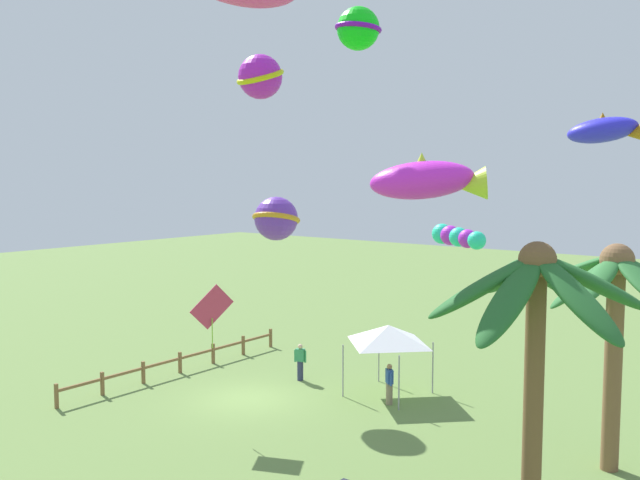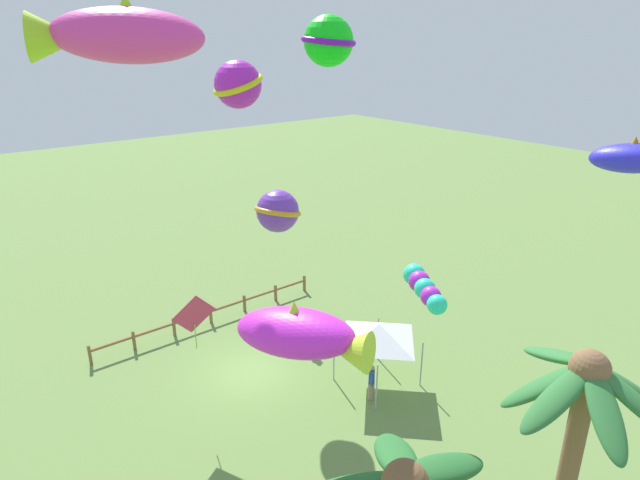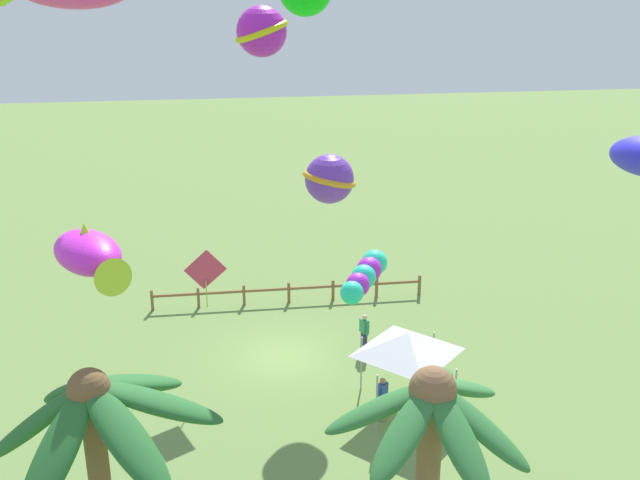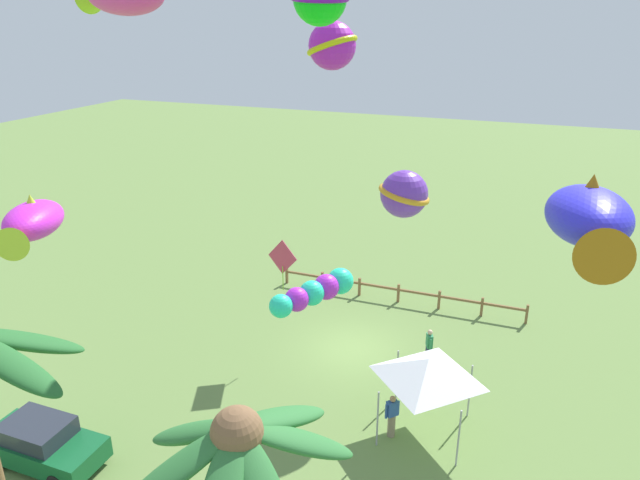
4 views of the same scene
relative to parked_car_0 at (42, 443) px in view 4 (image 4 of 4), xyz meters
The scene contains 12 objects.
ground_plane 12.18m from the parked_car_0, 125.57° to the right, with size 120.00×120.00×0.00m, color olive.
rail_fence 16.77m from the parked_car_0, 117.76° to the right, with size 12.16×0.12×0.95m.
parked_car_0 is the anchor object (origin of this frame).
spectator_0 14.26m from the parked_car_0, 136.08° to the right, with size 0.35×0.52×1.59m.
spectator_1 11.22m from the parked_car_0, 152.57° to the right, with size 0.43×0.43×1.59m.
festival_tent 12.51m from the parked_car_0, 151.88° to the right, with size 2.86×2.86×2.85m.
kite_fish_1 8.23m from the parked_car_0, 161.66° to the left, with size 2.23×2.91×1.19m.
kite_ball_2 14.79m from the parked_car_0, 131.65° to the right, with size 2.45×2.46×1.79m.
kite_diamond_3 10.50m from the parked_car_0, 115.75° to the right, with size 1.53×0.63×2.28m.
kite_ball_4 15.82m from the parked_car_0, 127.11° to the right, with size 1.87×1.90×1.60m.
kite_fish_5 17.27m from the parked_car_0, behind, with size 1.49×2.91×1.25m.
kite_tube_7 10.62m from the parked_car_0, 168.51° to the right, with size 1.57×2.36×0.71m.
Camera 4 is at (-6.35, 20.45, 13.33)m, focal length 32.63 mm.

